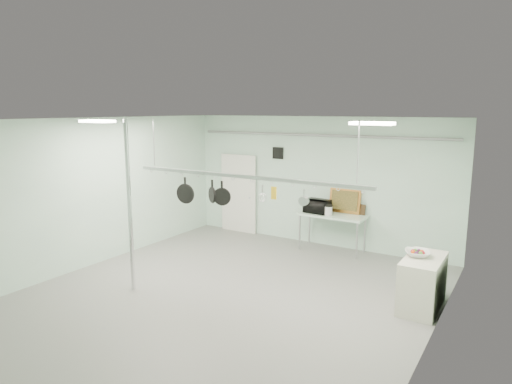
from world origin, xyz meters
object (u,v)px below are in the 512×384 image
Objects in this scene: chrome_pole at (130,207)px; skillet_right at (222,193)px; skillet_mid at (212,191)px; pot_rack at (242,175)px; prep_table at (332,217)px; fruit_bowl at (418,253)px; microwave at (317,206)px; skillet_left at (185,190)px; coffee_canister at (328,211)px; side_cabinet at (422,283)px.

skillet_right is (1.45, 0.90, 0.25)m from chrome_pole.
skillet_right is (0.22, 0.00, -0.03)m from skillet_mid.
prep_table is at bearing 83.09° from pot_rack.
fruit_bowl reaches higher than prep_table.
prep_table is at bearing 138.20° from fruit_bowl.
microwave is 1.42× the size of skillet_mid.
fruit_bowl is 3.59m from skillet_right.
pot_rack is at bearing -8.45° from skillet_left.
chrome_pole reaches higher than coffee_canister.
skillet_left is at bearing 72.52° from microwave.
chrome_pole is 14.62× the size of coffee_canister.
skillet_mid reaches higher than side_cabinet.
side_cabinet is 3.68m from microwave.
microwave reaches higher than side_cabinet.
prep_table is at bearing -167.73° from microwave.
microwave is 0.35m from coffee_canister.
pot_rack is at bearing -96.49° from coffee_canister.
pot_rack reaches higher than prep_table.
skillet_right is (0.87, 0.00, 0.02)m from skillet_left.
chrome_pole is 6.87× the size of skillet_right.
pot_rack is (1.90, 0.90, 0.63)m from chrome_pole.
coffee_canister is (0.36, 3.14, -1.22)m from pot_rack.
skillet_right is at bearing 180.00° from pot_rack.
pot_rack is at bearing -159.55° from side_cabinet.
skillet_mid is at bearing -108.15° from coffee_canister.
prep_table is 1.33× the size of side_cabinet.
pot_rack is 1.38m from skillet_left.
prep_table is at bearing 54.85° from skillet_right.
pot_rack is 8.16× the size of microwave.
skillet_right is (-0.85, -3.30, 1.02)m from prep_table.
coffee_canister is 0.47× the size of skillet_right.
chrome_pole is at bearing -154.65° from pot_rack.
chrome_pole is 1.09m from skillet_left.
coffee_canister is 0.53× the size of skillet_mid.
chrome_pole is 2.67× the size of side_cabinet.
pot_rack is 3.38m from coffee_canister.
pot_rack is 11.44× the size of fruit_bowl.
chrome_pole is 4.66m from coffee_canister.
microwave is (-0.37, -0.05, 0.24)m from prep_table.
skillet_left is (-1.72, -3.30, 1.00)m from prep_table.
pot_rack reaches higher than skillet_left.
coffee_canister is 3.19m from fruit_bowl.
side_cabinet is at bearing -40.79° from prep_table.
prep_table is 3.27m from fruit_bowl.
microwave is 2.69× the size of coffee_canister.
skillet_mid is (-3.51, -1.12, 0.93)m from fruit_bowl.
prep_table is at bearing 53.98° from skillet_left.
skillet_right is at bearing -162.07° from side_cabinet.
skillet_left is (-4.16, -1.12, 0.88)m from fruit_bowl.
side_cabinet is 2.04× the size of microwave.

